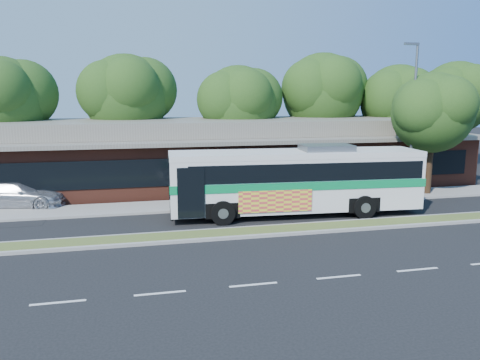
{
  "coord_description": "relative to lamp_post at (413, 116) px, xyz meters",
  "views": [
    {
      "loc": [
        -6.63,
        -18.9,
        6.07
      ],
      "look_at": [
        -1.61,
        3.02,
        2.0
      ],
      "focal_mm": 35.0,
      "sensor_mm": 36.0,
      "label": 1
    }
  ],
  "objects": [
    {
      "name": "sidewalk_tree",
      "position": [
        1.78,
        0.29,
        0.25
      ],
      "size": [
        5.36,
        4.81,
        7.45
      ],
      "color": "black",
      "rests_on": "ground"
    },
    {
      "name": "lamp_post",
      "position": [
        0.0,
        0.0,
        0.0
      ],
      "size": [
        0.93,
        0.18,
        9.07
      ],
      "color": "slate",
      "rests_on": "ground"
    },
    {
      "name": "tree_bg_e",
      "position": [
        4.85,
        9.14,
        0.84
      ],
      "size": [
        6.47,
        5.8,
        8.5
      ],
      "color": "black",
      "rests_on": "ground"
    },
    {
      "name": "plaza_building",
      "position": [
        -9.56,
        6.99,
        -2.77
      ],
      "size": [
        33.2,
        11.2,
        4.45
      ],
      "color": "#5F2A1D",
      "rests_on": "ground"
    },
    {
      "name": "transit_bus",
      "position": [
        -8.11,
        -2.62,
        -2.9
      ],
      "size": [
        12.97,
        3.57,
        3.6
      ],
      "rotation": [
        0.0,
        0.0,
        -0.06
      ],
      "color": "silver",
      "rests_on": "ground"
    },
    {
      "name": "tree_bg_d",
      "position": [
        -1.12,
        10.15,
        1.52
      ],
      "size": [
        6.91,
        6.2,
        9.37
      ],
      "color": "black",
      "rests_on": "ground"
    },
    {
      "name": "sedan",
      "position": [
        -22.48,
        2.26,
        -4.17
      ],
      "size": [
        5.4,
        3.1,
        1.47
      ],
      "primitive_type": "imported",
      "rotation": [
        0.0,
        0.0,
        1.35
      ],
      "color": "silver",
      "rests_on": "ground"
    },
    {
      "name": "sidewalk",
      "position": [
        -9.56,
        0.4,
        -4.84
      ],
      "size": [
        44.0,
        2.6,
        0.12
      ],
      "primitive_type": "cube",
      "color": "gray",
      "rests_on": "ground"
    },
    {
      "name": "median_strip",
      "position": [
        -9.56,
        -5.4,
        -4.83
      ],
      "size": [
        26.0,
        1.1,
        0.15
      ],
      "primitive_type": "cube",
      "color": "#485D27",
      "rests_on": "ground"
    },
    {
      "name": "tree_bg_a",
      "position": [
        -24.15,
        9.14,
        0.97
      ],
      "size": [
        6.47,
        5.8,
        8.63
      ],
      "color": "black",
      "rests_on": "ground"
    },
    {
      "name": "tree_bg_b",
      "position": [
        -16.13,
        10.14,
        1.24
      ],
      "size": [
        6.69,
        6.0,
        9.0
      ],
      "color": "black",
      "rests_on": "ground"
    },
    {
      "name": "tree_bg_f",
      "position": [
        10.87,
        10.14,
        1.16
      ],
      "size": [
        6.69,
        6.0,
        8.92
      ],
      "color": "black",
      "rests_on": "ground"
    },
    {
      "name": "ground",
      "position": [
        -9.56,
        -6.0,
        -4.9
      ],
      "size": [
        120.0,
        120.0,
        0.0
      ],
      "primitive_type": "plane",
      "color": "black",
      "rests_on": "ground"
    },
    {
      "name": "tree_bg_c",
      "position": [
        -8.16,
        9.13,
        0.69
      ],
      "size": [
        6.24,
        5.6,
        8.26
      ],
      "color": "black",
      "rests_on": "ground"
    }
  ]
}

